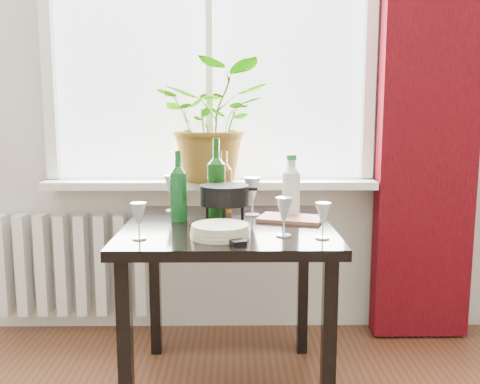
{
  "coord_description": "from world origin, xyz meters",
  "views": [
    {
      "loc": [
        0.13,
        -0.62,
        1.21
      ],
      "look_at": [
        0.15,
        1.55,
        0.88
      ],
      "focal_mm": 40.0,
      "sensor_mm": 36.0,
      "label": 1
    }
  ],
  "objects_px": {
    "bottle_amber": "(224,181)",
    "wineglass_front_right": "(284,216)",
    "fondue_pot": "(225,204)",
    "tv_remote": "(232,239)",
    "wineglass_back_center": "(252,196)",
    "wineglass_back_left": "(172,193)",
    "plate_stack": "(220,231)",
    "wine_bottle_left": "(178,186)",
    "wine_bottle_right": "(216,177)",
    "wineglass_front_left": "(139,221)",
    "potted_plant": "(214,121)",
    "table": "(228,246)",
    "cutting_board": "(291,218)",
    "wineglass_far_right": "(323,220)",
    "cleaning_bottle": "(291,186)",
    "radiator": "(73,265)"
  },
  "relations": [
    {
      "from": "bottle_amber",
      "to": "wineglass_front_right",
      "type": "distance_m",
      "value": 0.54
    },
    {
      "from": "fondue_pot",
      "to": "tv_remote",
      "type": "xyz_separation_m",
      "value": [
        0.03,
        -0.33,
        -0.07
      ]
    },
    {
      "from": "wineglass_back_center",
      "to": "wineglass_back_left",
      "type": "distance_m",
      "value": 0.38
    },
    {
      "from": "wineglass_back_center",
      "to": "plate_stack",
      "type": "height_order",
      "value": "wineglass_back_center"
    },
    {
      "from": "wine_bottle_left",
      "to": "tv_remote",
      "type": "bearing_deg",
      "value": -57.76
    },
    {
      "from": "wine_bottle_right",
      "to": "wineglass_front_left",
      "type": "relative_size",
      "value": 2.54
    },
    {
      "from": "wineglass_front_right",
      "to": "wineglass_back_center",
      "type": "bearing_deg",
      "value": 104.88
    },
    {
      "from": "potted_plant",
      "to": "plate_stack",
      "type": "distance_m",
      "value": 0.89
    },
    {
      "from": "wine_bottle_right",
      "to": "wineglass_front_left",
      "type": "xyz_separation_m",
      "value": [
        -0.27,
        -0.42,
        -0.11
      ]
    },
    {
      "from": "potted_plant",
      "to": "wineglass_back_left",
      "type": "bearing_deg",
      "value": -123.47
    },
    {
      "from": "bottle_amber",
      "to": "table",
      "type": "bearing_deg",
      "value": -85.75
    },
    {
      "from": "wine_bottle_right",
      "to": "cutting_board",
      "type": "distance_m",
      "value": 0.38
    },
    {
      "from": "wine_bottle_right",
      "to": "wineglass_far_right",
      "type": "bearing_deg",
      "value": -46.14
    },
    {
      "from": "fondue_pot",
      "to": "wineglass_back_left",
      "type": "bearing_deg",
      "value": 114.57
    },
    {
      "from": "cleaning_bottle",
      "to": "wineglass_far_right",
      "type": "height_order",
      "value": "cleaning_bottle"
    },
    {
      "from": "potted_plant",
      "to": "wineglass_front_right",
      "type": "height_order",
      "value": "potted_plant"
    },
    {
      "from": "table",
      "to": "wineglass_front_left",
      "type": "relative_size",
      "value": 6.14
    },
    {
      "from": "wine_bottle_left",
      "to": "wineglass_back_left",
      "type": "relative_size",
      "value": 1.75
    },
    {
      "from": "wineglass_back_center",
      "to": "wineglass_back_left",
      "type": "height_order",
      "value": "wineglass_back_center"
    },
    {
      "from": "table",
      "to": "plate_stack",
      "type": "bearing_deg",
      "value": -96.51
    },
    {
      "from": "potted_plant",
      "to": "tv_remote",
      "type": "height_order",
      "value": "potted_plant"
    },
    {
      "from": "cleaning_bottle",
      "to": "tv_remote",
      "type": "relative_size",
      "value": 1.66
    },
    {
      "from": "radiator",
      "to": "cutting_board",
      "type": "bearing_deg",
      "value": -26.24
    },
    {
      "from": "bottle_amber",
      "to": "wineglass_back_center",
      "type": "distance_m",
      "value": 0.16
    },
    {
      "from": "wineglass_far_right",
      "to": "plate_stack",
      "type": "xyz_separation_m",
      "value": [
        -0.38,
        0.02,
        -0.04
      ]
    },
    {
      "from": "potted_plant",
      "to": "wineglass_far_right",
      "type": "relative_size",
      "value": 4.46
    },
    {
      "from": "table",
      "to": "cutting_board",
      "type": "relative_size",
      "value": 3.17
    },
    {
      "from": "radiator",
      "to": "wineglass_front_right",
      "type": "height_order",
      "value": "wineglass_front_right"
    },
    {
      "from": "wine_bottle_left",
      "to": "cleaning_bottle",
      "type": "bearing_deg",
      "value": 10.17
    },
    {
      "from": "table",
      "to": "tv_remote",
      "type": "relative_size",
      "value": 5.08
    },
    {
      "from": "wineglass_front_left",
      "to": "cleaning_bottle",
      "type": "bearing_deg",
      "value": 34.51
    },
    {
      "from": "wineglass_back_center",
      "to": "tv_remote",
      "type": "height_order",
      "value": "wineglass_back_center"
    },
    {
      "from": "wine_bottle_left",
      "to": "wineglass_far_right",
      "type": "xyz_separation_m",
      "value": [
        0.56,
        -0.33,
        -0.08
      ]
    },
    {
      "from": "wine_bottle_left",
      "to": "plate_stack",
      "type": "relative_size",
      "value": 1.34
    },
    {
      "from": "wineglass_front_left",
      "to": "wineglass_back_left",
      "type": "bearing_deg",
      "value": 83.55
    },
    {
      "from": "cleaning_bottle",
      "to": "wineglass_back_center",
      "type": "height_order",
      "value": "cleaning_bottle"
    },
    {
      "from": "wineglass_back_center",
      "to": "cutting_board",
      "type": "xyz_separation_m",
      "value": [
        0.16,
        -0.11,
        -0.08
      ]
    },
    {
      "from": "radiator",
      "to": "tv_remote",
      "type": "distance_m",
      "value": 1.32
    },
    {
      "from": "bottle_amber",
      "to": "wineglass_front_left",
      "type": "xyz_separation_m",
      "value": [
        -0.3,
        -0.52,
        -0.08
      ]
    },
    {
      "from": "potted_plant",
      "to": "wineglass_back_center",
      "type": "height_order",
      "value": "potted_plant"
    },
    {
      "from": "wineglass_back_center",
      "to": "plate_stack",
      "type": "xyz_separation_m",
      "value": [
        -0.13,
        -0.41,
        -0.06
      ]
    },
    {
      "from": "table",
      "to": "tv_remote",
      "type": "height_order",
      "value": "tv_remote"
    },
    {
      "from": "radiator",
      "to": "plate_stack",
      "type": "bearing_deg",
      "value": -46.23
    },
    {
      "from": "cleaning_bottle",
      "to": "wineglass_front_left",
      "type": "height_order",
      "value": "cleaning_bottle"
    },
    {
      "from": "wineglass_back_left",
      "to": "cutting_board",
      "type": "height_order",
      "value": "wineglass_back_left"
    },
    {
      "from": "wine_bottle_right",
      "to": "table",
      "type": "bearing_deg",
      "value": -72.64
    },
    {
      "from": "cleaning_bottle",
      "to": "plate_stack",
      "type": "xyz_separation_m",
      "value": [
        -0.3,
        -0.39,
        -0.11
      ]
    },
    {
      "from": "wineglass_front_right",
      "to": "plate_stack",
      "type": "bearing_deg",
      "value": -175.83
    },
    {
      "from": "wine_bottle_left",
      "to": "wineglass_back_left",
      "type": "height_order",
      "value": "wine_bottle_left"
    },
    {
      "from": "wineglass_front_right",
      "to": "potted_plant",
      "type": "bearing_deg",
      "value": 110.23
    }
  ]
}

